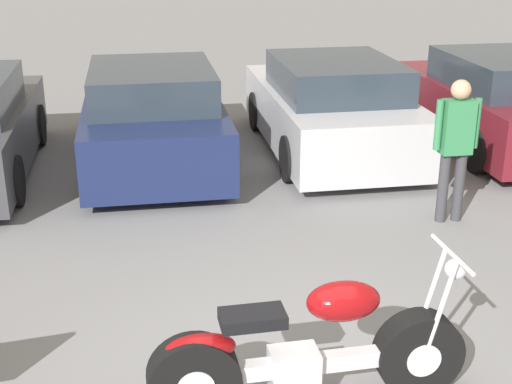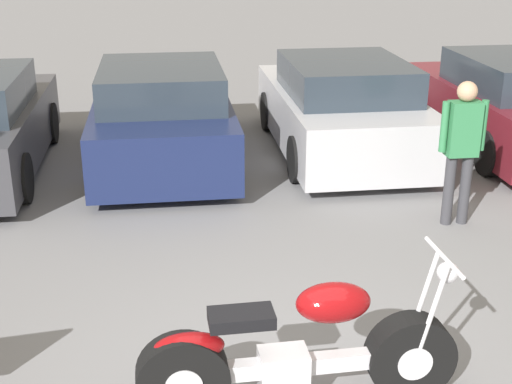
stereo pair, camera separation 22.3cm
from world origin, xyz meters
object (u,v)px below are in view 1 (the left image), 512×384
(motorcycle, at_px, (306,353))
(parked_car_silver, at_px, (331,108))
(parked_car_navy, at_px, (153,117))
(parked_car_maroon, at_px, (498,102))
(person_standing, at_px, (456,140))

(motorcycle, relative_size, parked_car_silver, 0.55)
(parked_car_navy, xyz_separation_m, parked_car_silver, (2.60, 0.07, 0.00))
(motorcycle, bearing_deg, parked_car_maroon, 52.63)
(parked_car_navy, height_order, person_standing, person_standing)
(parked_car_silver, bearing_deg, parked_car_navy, -178.51)
(parked_car_maroon, xyz_separation_m, person_standing, (-1.97, -2.74, 0.32))
(parked_car_silver, bearing_deg, parked_car_maroon, -1.71)
(motorcycle, xyz_separation_m, person_standing, (2.40, 2.98, 0.55))
(motorcycle, bearing_deg, parked_car_silver, 73.06)
(parked_car_navy, height_order, parked_car_silver, same)
(parked_car_navy, bearing_deg, motorcycle, -81.69)
(parked_car_navy, distance_m, person_standing, 4.26)
(motorcycle, relative_size, parked_car_navy, 0.55)
(parked_car_navy, distance_m, parked_car_silver, 2.60)
(parked_car_silver, xyz_separation_m, person_standing, (0.64, -2.82, 0.32))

